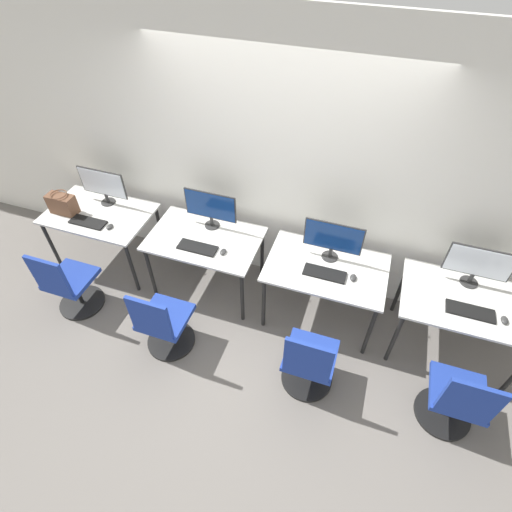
# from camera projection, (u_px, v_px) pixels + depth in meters

# --- Properties ---
(ground_plane) EXTENTS (20.00, 20.00, 0.00)m
(ground_plane) POSITION_uv_depth(u_px,v_px,m) (251.00, 325.00, 4.22)
(ground_plane) COLOR slate
(wall_back) EXTENTS (12.00, 0.05, 2.80)m
(wall_back) POSITION_uv_depth(u_px,v_px,m) (280.00, 168.00, 3.81)
(wall_back) COLOR silver
(wall_back) RESTS_ON ground_plane
(desk_far_left) EXTENTS (1.14, 0.74, 0.74)m
(desk_far_left) POSITION_uv_depth(u_px,v_px,m) (100.00, 218.00, 4.44)
(desk_far_left) COLOR silver
(desk_far_left) RESTS_ON ground_plane
(monitor_far_left) EXTENTS (0.56, 0.16, 0.42)m
(monitor_far_left) POSITION_uv_depth(u_px,v_px,m) (103.00, 185.00, 4.34)
(monitor_far_left) COLOR #2D2D2D
(monitor_far_left) RESTS_ON desk_far_left
(keyboard_far_left) EXTENTS (0.40, 0.15, 0.02)m
(keyboard_far_left) POSITION_uv_depth(u_px,v_px,m) (88.00, 222.00, 4.25)
(keyboard_far_left) COLOR black
(keyboard_far_left) RESTS_ON desk_far_left
(mouse_far_left) EXTENTS (0.06, 0.09, 0.03)m
(mouse_far_left) POSITION_uv_depth(u_px,v_px,m) (110.00, 227.00, 4.19)
(mouse_far_left) COLOR #333333
(mouse_far_left) RESTS_ON desk_far_left
(office_chair_far_left) EXTENTS (0.48, 0.48, 0.88)m
(office_chair_far_left) POSITION_uv_depth(u_px,v_px,m) (69.00, 286.00, 4.14)
(office_chair_far_left) COLOR black
(office_chair_far_left) RESTS_ON ground_plane
(desk_left) EXTENTS (1.14, 0.74, 0.74)m
(desk_left) POSITION_uv_depth(u_px,v_px,m) (205.00, 243.00, 4.15)
(desk_left) COLOR silver
(desk_left) RESTS_ON ground_plane
(monitor_left) EXTENTS (0.56, 0.16, 0.42)m
(monitor_left) POSITION_uv_depth(u_px,v_px,m) (210.00, 208.00, 4.06)
(monitor_left) COLOR #2D2D2D
(monitor_left) RESTS_ON desk_left
(keyboard_left) EXTENTS (0.40, 0.15, 0.02)m
(keyboard_left) POSITION_uv_depth(u_px,v_px,m) (197.00, 248.00, 3.97)
(keyboard_left) COLOR black
(keyboard_left) RESTS_ON desk_left
(mouse_left) EXTENTS (0.06, 0.09, 0.03)m
(mouse_left) POSITION_uv_depth(u_px,v_px,m) (223.00, 252.00, 3.92)
(mouse_left) COLOR #333333
(mouse_left) RESTS_ON desk_left
(office_chair_left) EXTENTS (0.48, 0.48, 0.88)m
(office_chair_left) POSITION_uv_depth(u_px,v_px,m) (164.00, 325.00, 3.79)
(office_chair_left) COLOR black
(office_chair_left) RESTS_ON ground_plane
(desk_right) EXTENTS (1.14, 0.74, 0.74)m
(desk_right) POSITION_uv_depth(u_px,v_px,m) (326.00, 272.00, 3.86)
(desk_right) COLOR silver
(desk_right) RESTS_ON ground_plane
(monitor_right) EXTENTS (0.56, 0.16, 0.42)m
(monitor_right) POSITION_uv_depth(u_px,v_px,m) (333.00, 239.00, 3.73)
(monitor_right) COLOR #2D2D2D
(monitor_right) RESTS_ON desk_right
(keyboard_right) EXTENTS (0.40, 0.15, 0.02)m
(keyboard_right) POSITION_uv_depth(u_px,v_px,m) (325.00, 273.00, 3.73)
(keyboard_right) COLOR black
(keyboard_right) RESTS_ON desk_right
(mouse_right) EXTENTS (0.06, 0.09, 0.03)m
(mouse_right) POSITION_uv_depth(u_px,v_px,m) (353.00, 278.00, 3.68)
(mouse_right) COLOR #333333
(mouse_right) RESTS_ON desk_right
(office_chair_right) EXTENTS (0.48, 0.48, 0.88)m
(office_chair_right) POSITION_uv_depth(u_px,v_px,m) (309.00, 364.00, 3.50)
(office_chair_right) COLOR black
(office_chair_right) RESTS_ON ground_plane
(desk_far_right) EXTENTS (1.14, 0.74, 0.74)m
(desk_far_right) POSITION_uv_depth(u_px,v_px,m) (466.00, 306.00, 3.56)
(desk_far_right) COLOR silver
(desk_far_right) RESTS_ON ground_plane
(monitor_far_right) EXTENTS (0.56, 0.16, 0.42)m
(monitor_far_right) POSITION_uv_depth(u_px,v_px,m) (479.00, 264.00, 3.49)
(monitor_far_right) COLOR #2D2D2D
(monitor_far_right) RESTS_ON desk_far_right
(keyboard_far_right) EXTENTS (0.40, 0.15, 0.02)m
(keyboard_far_right) POSITION_uv_depth(u_px,v_px,m) (470.00, 311.00, 3.41)
(keyboard_far_right) COLOR black
(keyboard_far_right) RESTS_ON desk_far_right
(mouse_far_right) EXTENTS (0.06, 0.09, 0.03)m
(mouse_far_right) POSITION_uv_depth(u_px,v_px,m) (505.00, 320.00, 3.34)
(mouse_far_right) COLOR #333333
(mouse_far_right) RESTS_ON desk_far_right
(office_chair_far_right) EXTENTS (0.48, 0.48, 0.88)m
(office_chair_far_right) POSITION_uv_depth(u_px,v_px,m) (456.00, 402.00, 3.26)
(office_chair_far_right) COLOR black
(office_chair_far_right) RESTS_ON ground_plane
(handbag) EXTENTS (0.30, 0.18, 0.25)m
(handbag) POSITION_uv_depth(u_px,v_px,m) (62.00, 204.00, 4.31)
(handbag) COLOR brown
(handbag) RESTS_ON desk_far_left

